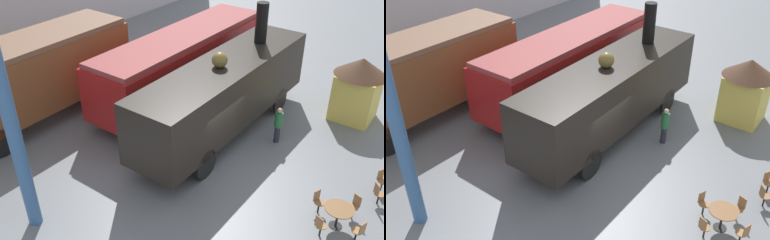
% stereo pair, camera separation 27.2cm
% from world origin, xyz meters
% --- Properties ---
extents(ground_plane, '(80.00, 80.00, 0.00)m').
position_xyz_m(ground_plane, '(0.00, 0.00, 0.00)').
color(ground_plane, slate).
extents(passenger_coach_wooden, '(9.40, 2.88, 3.86)m').
position_xyz_m(passenger_coach_wooden, '(-2.11, 8.45, 2.31)').
color(passenger_coach_wooden, brown).
rests_on(passenger_coach_wooden, ground_plane).
extents(streamlined_locomotive, '(12.84, 2.78, 3.33)m').
position_xyz_m(streamlined_locomotive, '(4.38, 4.38, 1.95)').
color(streamlined_locomotive, maroon).
rests_on(streamlined_locomotive, ground_plane).
extents(steam_locomotive, '(10.33, 2.48, 5.17)m').
position_xyz_m(steam_locomotive, '(1.89, 0.82, 2.09)').
color(steam_locomotive, black).
rests_on(steam_locomotive, ground_plane).
extents(cafe_table_mid, '(0.95, 0.95, 0.77)m').
position_xyz_m(cafe_table_mid, '(-0.78, -5.30, 0.63)').
color(cafe_table_mid, black).
rests_on(cafe_table_mid, ground_plane).
extents(cafe_chair_2, '(0.39, 0.40, 0.87)m').
position_xyz_m(cafe_chair_2, '(1.96, -5.93, 0.51)').
color(cafe_chair_2, black).
rests_on(cafe_chair_2, ground_plane).
extents(cafe_chair_3, '(0.40, 0.40, 0.87)m').
position_xyz_m(cafe_chair_3, '(1.10, -6.04, 0.51)').
color(cafe_chair_3, black).
rests_on(cafe_chair_3, ground_plane).
extents(cafe_chair_5, '(0.39, 0.37, 0.87)m').
position_xyz_m(cafe_chair_5, '(-1.58, -5.01, 0.51)').
color(cafe_chair_5, black).
rests_on(cafe_chair_5, ground_plane).
extents(cafe_chair_6, '(0.37, 0.39, 0.87)m').
position_xyz_m(cafe_chair_6, '(-1.07, -6.09, 0.51)').
color(cafe_chair_6, black).
rests_on(cafe_chair_6, ground_plane).
extents(cafe_chair_7, '(0.39, 0.37, 0.87)m').
position_xyz_m(cafe_chair_7, '(0.01, -5.59, 0.51)').
color(cafe_chair_7, black).
rests_on(cafe_chair_7, ground_plane).
extents(cafe_chair_8, '(0.37, 0.39, 0.87)m').
position_xyz_m(cafe_chair_8, '(-0.49, -4.50, 0.51)').
color(cafe_chair_8, black).
rests_on(cafe_chair_8, ground_plane).
extents(visitor_person, '(0.34, 0.34, 1.66)m').
position_xyz_m(visitor_person, '(2.59, -1.43, 0.90)').
color(visitor_person, '#262633').
rests_on(visitor_person, ground_plane).
extents(ticket_kiosk, '(2.34, 2.34, 3.00)m').
position_xyz_m(ticket_kiosk, '(6.53, -3.37, 1.67)').
color(ticket_kiosk, '#DBC151').
rests_on(ticket_kiosk, ground_plane).
extents(support_pillar, '(0.44, 0.44, 8.00)m').
position_xyz_m(support_pillar, '(-6.53, 2.90, 4.00)').
color(support_pillar, '#386093').
rests_on(support_pillar, ground_plane).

